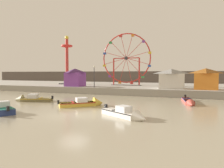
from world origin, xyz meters
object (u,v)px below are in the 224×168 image
(motorboat_white_red_stripe, at_px, (126,114))
(motorboat_faded_red, at_px, (189,102))
(carnival_booth_purple_stall, at_px, (75,77))
(carnival_booth_white_ticket, at_px, (171,78))
(motorboat_olive_wood, at_px, (30,99))
(carnival_booth_orange_canopy, at_px, (206,78))
(promenade_lamp_near, at_px, (94,73))
(ferris_wheel_red_frame, at_px, (126,59))
(drop_tower_red_tower, at_px, (67,59))
(motorboat_mustard_yellow, at_px, (86,103))
(motorboat_navy_blue, at_px, (2,109))

(motorboat_white_red_stripe, xyz_separation_m, motorboat_faded_red, (4.88, 10.26, -0.09))
(motorboat_faded_red, xyz_separation_m, carnival_booth_purple_stall, (-20.84, 7.84, 2.75))
(carnival_booth_white_ticket, bearing_deg, motorboat_olive_wood, -146.21)
(carnival_booth_orange_canopy, bearing_deg, motorboat_olive_wood, -145.85)
(carnival_booth_purple_stall, relative_size, promenade_lamp_near, 0.89)
(ferris_wheel_red_frame, bearing_deg, motorboat_olive_wood, -109.48)
(motorboat_olive_wood, distance_m, drop_tower_red_tower, 21.79)
(ferris_wheel_red_frame, bearing_deg, motorboat_faded_red, -49.79)
(ferris_wheel_red_frame, height_order, carnival_booth_white_ticket, ferris_wheel_red_frame)
(motorboat_mustard_yellow, distance_m, motorboat_navy_blue, 8.39)
(drop_tower_red_tower, bearing_deg, carnival_booth_purple_stall, -46.39)
(promenade_lamp_near, bearing_deg, motorboat_navy_blue, -91.40)
(motorboat_white_red_stripe, height_order, motorboat_faded_red, motorboat_white_red_stripe)
(carnival_booth_purple_stall, bearing_deg, motorboat_faded_red, -20.38)
(motorboat_olive_wood, height_order, motorboat_navy_blue, motorboat_navy_blue)
(drop_tower_red_tower, distance_m, carnival_booth_white_ticket, 25.03)
(motorboat_white_red_stripe, bearing_deg, motorboat_olive_wood, -168.49)
(motorboat_mustard_yellow, bearing_deg, drop_tower_red_tower, 87.12)
(motorboat_navy_blue, distance_m, drop_tower_red_tower, 29.13)
(ferris_wheel_red_frame, height_order, drop_tower_red_tower, drop_tower_red_tower)
(carnival_booth_orange_canopy, relative_size, carnival_booth_white_ticket, 0.82)
(drop_tower_red_tower, height_order, carnival_booth_orange_canopy, drop_tower_red_tower)
(drop_tower_red_tower, relative_size, carnival_booth_orange_canopy, 2.94)
(ferris_wheel_red_frame, relative_size, carnival_booth_purple_stall, 3.16)
(motorboat_mustard_yellow, distance_m, promenade_lamp_near, 13.94)
(motorboat_faded_red, relative_size, motorboat_navy_blue, 1.53)
(ferris_wheel_red_frame, bearing_deg, carnival_booth_orange_canopy, -23.42)
(motorboat_faded_red, height_order, ferris_wheel_red_frame, ferris_wheel_red_frame)
(motorboat_olive_wood, bearing_deg, carnival_booth_orange_canopy, -169.45)
(motorboat_navy_blue, distance_m, promenade_lamp_near, 19.17)
(motorboat_white_red_stripe, height_order, motorboat_mustard_yellow, motorboat_white_red_stripe)
(carnival_booth_orange_canopy, relative_size, carnival_booth_purple_stall, 1.10)
(drop_tower_red_tower, height_order, promenade_lamp_near, drop_tower_red_tower)
(carnival_booth_purple_stall, height_order, promenade_lamp_near, promenade_lamp_near)
(motorboat_navy_blue, height_order, promenade_lamp_near, promenade_lamp_near)
(motorboat_white_red_stripe, bearing_deg, motorboat_navy_blue, -140.30)
(motorboat_faded_red, height_order, motorboat_mustard_yellow, motorboat_mustard_yellow)
(drop_tower_red_tower, bearing_deg, motorboat_mustard_yellow, -51.85)
(motorboat_white_red_stripe, distance_m, motorboat_olive_wood, 15.65)
(motorboat_mustard_yellow, xyz_separation_m, drop_tower_red_tower, (-15.80, 20.11, 6.66))
(motorboat_olive_wood, xyz_separation_m, motorboat_mustard_yellow, (8.69, -0.61, 0.01))
(carnival_booth_orange_canopy, bearing_deg, motorboat_faded_red, -103.78)
(motorboat_olive_wood, relative_size, motorboat_navy_blue, 1.28)
(carnival_booth_purple_stall, bearing_deg, motorboat_navy_blue, -77.72)
(motorboat_faded_red, relative_size, drop_tower_red_tower, 0.54)
(motorboat_olive_wood, height_order, promenade_lamp_near, promenade_lamp_near)
(carnival_booth_purple_stall, bearing_deg, carnival_booth_orange_canopy, 1.57)
(ferris_wheel_red_frame, height_order, promenade_lamp_near, ferris_wheel_red_frame)
(carnival_booth_purple_stall, bearing_deg, drop_tower_red_tower, 133.85)
(motorboat_white_red_stripe, distance_m, promenade_lamp_near, 20.50)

